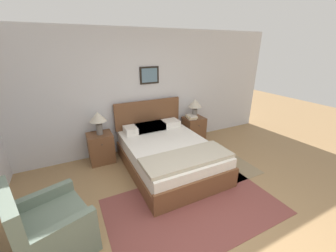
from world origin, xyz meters
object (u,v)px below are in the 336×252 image
Objects in this scene: armchair at (49,229)px; nightstand_by_door at (194,129)px; table_lamp_by_door at (195,105)px; bed at (168,153)px; table_lamp_near_window at (98,118)px; nightstand_near_window at (101,148)px.

nightstand_by_door is at bearing 103.06° from armchair.
armchair is 2.08× the size of table_lamp_by_door.
nightstand_by_door is at bearing 35.48° from bed.
bed reaches higher than table_lamp_near_window.
armchair is at bearing -149.99° from nightstand_by_door.
armchair is 2.11m from table_lamp_near_window.
table_lamp_near_window is (-1.11, 0.80, 0.64)m from bed.
armchair is 1.59× the size of nightstand_by_door.
table_lamp_by_door is at bearing -59.52° from nightstand_by_door.
bed is 4.54× the size of table_lamp_near_window.
nightstand_near_window is (0.88, 1.81, -0.01)m from armchair.
armchair is at bearing -115.95° from nightstand_near_window.
table_lamp_by_door reaches higher than nightstand_near_window.
nightstand_near_window is (-1.13, 0.80, 0.00)m from bed.
armchair is 2.01m from nightstand_near_window.
armchair is (-2.01, -1.01, 0.01)m from bed.
table_lamp_by_door is at bearing 102.96° from armchair.
bed is 1.53m from table_lamp_by_door.
table_lamp_by_door is at bearing -0.14° from nightstand_near_window.
table_lamp_near_window is at bearing 144.28° from bed.
bed is at bearing -35.72° from table_lamp_near_window.
armchair is 3.67m from table_lamp_by_door.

